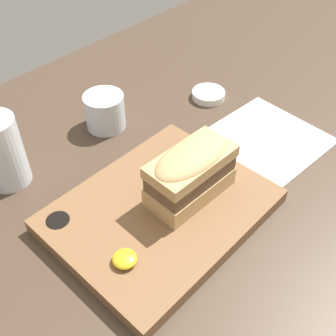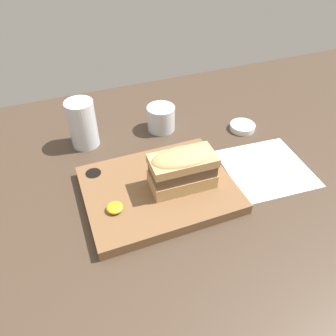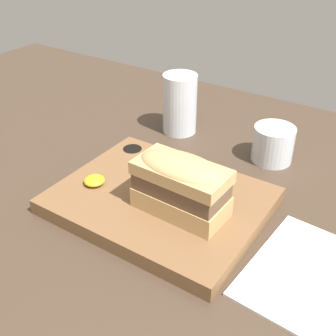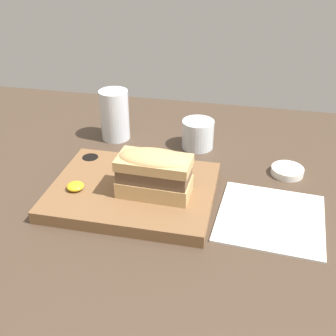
{
  "view_description": "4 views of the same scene",
  "coord_description": "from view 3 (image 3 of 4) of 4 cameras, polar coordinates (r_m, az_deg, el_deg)",
  "views": [
    {
      "loc": [
        -34.51,
        -27.07,
        50.56
      ],
      "look_at": [
        -2.14,
        3.25,
        8.47
      ],
      "focal_mm": 45.0,
      "sensor_mm": 36.0,
      "label": 1
    },
    {
      "loc": [
        -21.33,
        -44.8,
        52.02
      ],
      "look_at": [
        -3.44,
        1.44,
        8.65
      ],
      "focal_mm": 35.0,
      "sensor_mm": 36.0,
      "label": 2
    },
    {
      "loc": [
        23.89,
        -40.81,
        41.97
      ],
      "look_at": [
        -3.43,
        0.59,
        10.39
      ],
      "focal_mm": 45.0,
      "sensor_mm": 36.0,
      "label": 3
    },
    {
      "loc": [
        15.1,
        -62.21,
        48.21
      ],
      "look_at": [
        1.31,
        1.59,
        9.18
      ],
      "focal_mm": 45.0,
      "sensor_mm": 36.0,
      "label": 4
    }
  ],
  "objects": [
    {
      "name": "napkin",
      "position": [
        0.57,
        20.71,
        -14.34
      ],
      "size": [
        19.73,
        19.85,
        0.4
      ],
      "rotation": [
        0.0,
        0.0,
        -0.07
      ],
      "color": "white",
      "rests_on": "dining_table"
    },
    {
      "name": "water_glass",
      "position": [
        0.85,
        1.59,
        8.18
      ],
      "size": [
        6.78,
        6.78,
        11.95
      ],
      "color": "silver",
      "rests_on": "dining_table"
    },
    {
      "name": "mustard_dollop",
      "position": [
        0.67,
        -9.94,
        -1.68
      ],
      "size": [
        3.25,
        3.25,
        1.3
      ],
      "color": "gold",
      "rests_on": "serving_board"
    },
    {
      "name": "sandwich",
      "position": [
        0.58,
        1.9,
        -1.99
      ],
      "size": [
        13.38,
        7.07,
        8.7
      ],
      "rotation": [
        0.0,
        0.0,
        -0.03
      ],
      "color": "tan",
      "rests_on": "serving_board"
    },
    {
      "name": "wine_glass",
      "position": [
        0.78,
        14.01,
        2.95
      ],
      "size": [
        7.32,
        7.32,
        6.55
      ],
      "color": "silver",
      "rests_on": "dining_table"
    },
    {
      "name": "dining_table",
      "position": [
        0.63,
        2.35,
        -8.45
      ],
      "size": [
        180.0,
        103.1,
        2.0
      ],
      "color": "#423326",
      "rests_on": "ground"
    },
    {
      "name": "serving_board",
      "position": [
        0.65,
        -1.09,
        -4.39
      ],
      "size": [
        30.64,
        24.06,
        2.46
      ],
      "color": "brown",
      "rests_on": "dining_table"
    }
  ]
}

